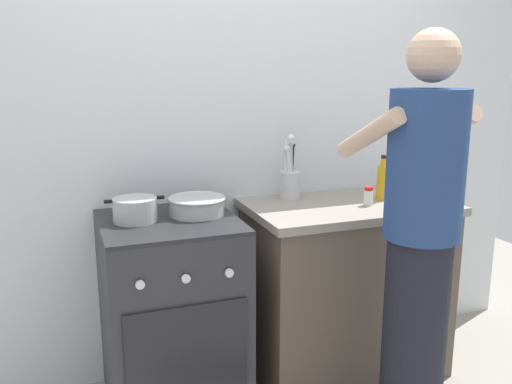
{
  "coord_description": "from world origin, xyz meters",
  "views": [
    {
      "loc": [
        -0.8,
        -2.19,
        1.56
      ],
      "look_at": [
        0.05,
        0.12,
        1.0
      ],
      "focal_mm": 38.88,
      "sensor_mm": 36.0,
      "label": 1
    }
  ],
  "objects_px": {
    "spice_bottle": "(368,196)",
    "utensil_crock": "(290,180)",
    "oil_bottle": "(382,181)",
    "person": "(420,247)",
    "pot": "(135,210)",
    "mixing_bowl": "(197,205)",
    "stove_range": "(172,314)"
  },
  "relations": [
    {
      "from": "utensil_crock",
      "to": "person",
      "type": "distance_m",
      "value": 0.81
    },
    {
      "from": "stove_range",
      "to": "pot",
      "type": "xyz_separation_m",
      "value": [
        -0.14,
        0.03,
        0.5
      ]
    },
    {
      "from": "person",
      "to": "pot",
      "type": "bearing_deg",
      "value": 148.72
    },
    {
      "from": "stove_range",
      "to": "spice_bottle",
      "type": "bearing_deg",
      "value": -4.8
    },
    {
      "from": "spice_bottle",
      "to": "person",
      "type": "distance_m",
      "value": 0.53
    },
    {
      "from": "spice_bottle",
      "to": "oil_bottle",
      "type": "bearing_deg",
      "value": 32.05
    },
    {
      "from": "mixing_bowl",
      "to": "spice_bottle",
      "type": "distance_m",
      "value": 0.83
    },
    {
      "from": "pot",
      "to": "utensil_crock",
      "type": "height_order",
      "value": "utensil_crock"
    },
    {
      "from": "stove_range",
      "to": "oil_bottle",
      "type": "xyz_separation_m",
      "value": [
        1.09,
        -0.0,
        0.54
      ]
    },
    {
      "from": "stove_range",
      "to": "utensil_crock",
      "type": "distance_m",
      "value": 0.88
    },
    {
      "from": "mixing_bowl",
      "to": "spice_bottle",
      "type": "bearing_deg",
      "value": -8.6
    },
    {
      "from": "pot",
      "to": "mixing_bowl",
      "type": "height_order",
      "value": "pot"
    },
    {
      "from": "mixing_bowl",
      "to": "pot",
      "type": "bearing_deg",
      "value": -177.03
    },
    {
      "from": "spice_bottle",
      "to": "person",
      "type": "relative_size",
      "value": 0.05
    },
    {
      "from": "utensil_crock",
      "to": "spice_bottle",
      "type": "xyz_separation_m",
      "value": [
        0.3,
        -0.26,
        -0.05
      ]
    },
    {
      "from": "utensil_crock",
      "to": "oil_bottle",
      "type": "distance_m",
      "value": 0.46
    },
    {
      "from": "pot",
      "to": "oil_bottle",
      "type": "xyz_separation_m",
      "value": [
        1.23,
        -0.03,
        0.04
      ]
    },
    {
      "from": "oil_bottle",
      "to": "person",
      "type": "bearing_deg",
      "value": -108.89
    },
    {
      "from": "utensil_crock",
      "to": "mixing_bowl",
      "type": "bearing_deg",
      "value": -165.6
    },
    {
      "from": "spice_bottle",
      "to": "person",
      "type": "bearing_deg",
      "value": -98.44
    },
    {
      "from": "oil_bottle",
      "to": "pot",
      "type": "bearing_deg",
      "value": 178.58
    },
    {
      "from": "stove_range",
      "to": "oil_bottle",
      "type": "distance_m",
      "value": 1.22
    },
    {
      "from": "stove_range",
      "to": "utensil_crock",
      "type": "xyz_separation_m",
      "value": [
        0.66,
        0.18,
        0.55
      ]
    },
    {
      "from": "mixing_bowl",
      "to": "spice_bottle",
      "type": "xyz_separation_m",
      "value": [
        0.82,
        -0.12,
        -0.0
      ]
    },
    {
      "from": "spice_bottle",
      "to": "utensil_crock",
      "type": "bearing_deg",
      "value": 139.39
    },
    {
      "from": "utensil_crock",
      "to": "oil_bottle",
      "type": "xyz_separation_m",
      "value": [
        0.43,
        -0.18,
        -0.0
      ]
    },
    {
      "from": "stove_range",
      "to": "utensil_crock",
      "type": "height_order",
      "value": "utensil_crock"
    },
    {
      "from": "stove_range",
      "to": "person",
      "type": "distance_m",
      "value": 1.14
    },
    {
      "from": "pot",
      "to": "person",
      "type": "bearing_deg",
      "value": -31.28
    },
    {
      "from": "utensil_crock",
      "to": "spice_bottle",
      "type": "height_order",
      "value": "utensil_crock"
    },
    {
      "from": "mixing_bowl",
      "to": "utensil_crock",
      "type": "relative_size",
      "value": 0.8
    },
    {
      "from": "mixing_bowl",
      "to": "oil_bottle",
      "type": "xyz_separation_m",
      "value": [
        0.95,
        -0.05,
        0.05
      ]
    }
  ]
}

